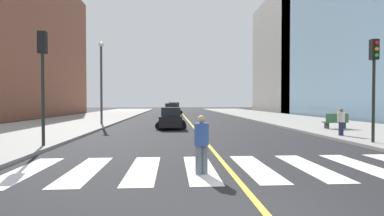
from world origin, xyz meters
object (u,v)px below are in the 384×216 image
Objects in this scene: traffic_light_far_corner at (43,66)px; car_gray_second at (172,111)px; car_yellow_nearest at (174,109)px; street_lamp at (101,76)px; pedestrian_crossing at (202,142)px; pedestrian_waiting_east at (341,121)px; park_bench at (336,121)px; traffic_light_near_corner at (374,70)px; car_black_third at (171,119)px.

car_gray_second is at bearing 77.82° from traffic_light_far_corner.
car_yellow_nearest is 0.62× the size of street_lamp.
pedestrian_crossing and pedestrian_waiting_east have the same top height.
pedestrian_crossing is (-11.28, -12.38, 0.27)m from park_bench.
street_lamp reaches higher than car_gray_second.
traffic_light_near_corner is 2.89× the size of pedestrian_crossing.
traffic_light_far_corner is (-6.13, -35.92, 2.82)m from car_yellow_nearest.
pedestrian_waiting_east is at bearing -32.15° from car_black_third.
street_lamp reaches higher than traffic_light_near_corner.
car_gray_second is 23.06m from park_bench.
car_black_third is 2.10× the size of park_bench.
car_yellow_nearest is at bearing -75.02° from traffic_light_near_corner.
car_black_third is at bearing -88.47° from car_gray_second.
pedestrian_crossing is at bearing -89.56° from car_yellow_nearest.
traffic_light_far_corner is 2.96× the size of pedestrian_crossing.
street_lamp is (-18.62, 6.30, 3.85)m from park_bench.
traffic_light_far_corner is (-15.75, 0.02, 0.08)m from traffic_light_near_corner.
street_lamp reaches higher than pedestrian_crossing.
car_gray_second reaches higher than pedestrian_crossing.
traffic_light_far_corner is (-5.78, -9.62, 2.98)m from car_black_third.
pedestrian_waiting_east is at bearing -65.52° from car_gray_second.
street_lamp is (-7.34, 18.68, 3.57)m from pedestrian_crossing.
pedestrian_crossing is at bearing -86.77° from car_gray_second.
park_bench is 0.25× the size of street_lamp.
traffic_light_far_corner is at bearing -87.44° from street_lamp.
car_black_third is 0.74× the size of traffic_light_far_corner.
park_bench is 1.05× the size of pedestrian_crossing.
traffic_light_near_corner reaches higher than car_gray_second.
street_lamp is at bearing -39.59° from traffic_light_near_corner.
traffic_light_far_corner is 19.65m from park_bench.
traffic_light_near_corner is 21.23m from street_lamp.
street_lamp is (-16.48, 10.57, 3.50)m from pedestrian_waiting_east.
car_black_third is 12.11m from pedestrian_waiting_east.
pedestrian_waiting_east is (0.12, 2.95, -2.66)m from traffic_light_near_corner.
traffic_light_near_corner is at bearing 158.14° from park_bench.
traffic_light_near_corner is 3.16× the size of pedestrian_waiting_east.
traffic_light_far_corner reaches higher than pedestrian_waiting_east.
traffic_light_far_corner reaches higher than pedestrian_crossing.
street_lamp is at bearing 92.89° from pedestrian_crossing.
car_gray_second reaches higher than car_black_third.
park_bench is 16.75m from pedestrian_crossing.
pedestrian_crossing is (6.74, -5.18, -2.81)m from traffic_light_far_corner.
traffic_light_far_corner reaches higher than car_gray_second.
car_yellow_nearest is at bearing 18.09° from park_bench.
traffic_light_near_corner reaches higher than pedestrian_crossing.
pedestrian_crossing is at bearing 29.78° from traffic_light_near_corner.
pedestrian_crossing is at bearing -68.55° from street_lamp.
car_yellow_nearest is 1.19× the size of car_black_third.
pedestrian_waiting_east is (10.09, -6.69, 0.23)m from car_black_third.
street_lamp reaches higher than traffic_light_far_corner.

